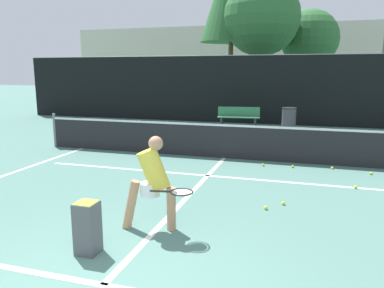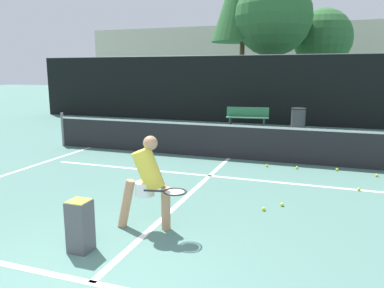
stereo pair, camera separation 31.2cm
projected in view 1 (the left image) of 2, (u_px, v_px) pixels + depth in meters
The scene contains 21 objects.
court_baseline_near at pixel (103, 285), 4.22m from camera, with size 11.00×0.10×0.01m, color white.
court_service_line at pixel (208, 176), 8.64m from camera, with size 8.25×0.10×0.01m, color white.
court_center_mark at pixel (189, 195), 7.31m from camera, with size 0.10×6.57×0.01m, color white.
court_sideline_left at pixel (2, 176), 8.59m from camera, with size 0.10×7.57×0.01m, color white.
net at pixel (225, 140), 10.30m from camera, with size 11.09×0.09×1.07m.
fence_back at pixel (258, 90), 16.85m from camera, with size 24.00×0.06×3.09m.
player_practicing at pixel (153, 180), 5.58m from camera, with size 1.20×0.52×1.45m.
tennis_ball_scattered_0 at pixel (283, 203), 6.75m from camera, with size 0.07×0.07×0.07m, color #D1E033.
tennis_ball_scattered_1 at pixel (293, 166), 9.35m from camera, with size 0.07×0.07×0.07m, color #D1E033.
tennis_ball_scattered_2 at pixel (371, 173), 8.73m from camera, with size 0.07×0.07×0.07m, color #D1E033.
tennis_ball_scattered_3 at pixel (263, 165), 9.51m from camera, with size 0.07×0.07×0.07m, color #D1E033.
tennis_ball_scattered_4 at pixel (332, 168), 9.21m from camera, with size 0.07×0.07×0.07m, color #D1E033.
tennis_ball_scattered_5 at pixel (356, 187), 7.69m from camera, with size 0.07×0.07×0.07m, color #D1E033.
tennis_ball_scattered_6 at pixel (266, 208), 6.53m from camera, with size 0.07×0.07×0.07m, color #D1E033.
ball_hopper at pixel (87, 227), 4.91m from camera, with size 0.28×0.28×0.71m.
courtside_bench at pixel (239, 116), 15.99m from camera, with size 1.82×0.61×0.86m.
trash_bin at pixel (289, 119), 15.31m from camera, with size 0.59×0.59×0.91m.
parked_car at pixel (218, 105), 20.01m from camera, with size 1.80×4.63×1.39m.
tree_west at pixel (262, 18), 20.37m from camera, with size 4.17×4.17×7.33m.
tree_mid at pixel (310, 39), 21.97m from camera, with size 3.37×3.37×5.93m.
building_far at pixel (282, 63), 30.66m from camera, with size 36.00×2.40×6.03m, color beige.
Camera 1 is at (2.08, -2.76, 2.38)m, focal length 35.00 mm.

